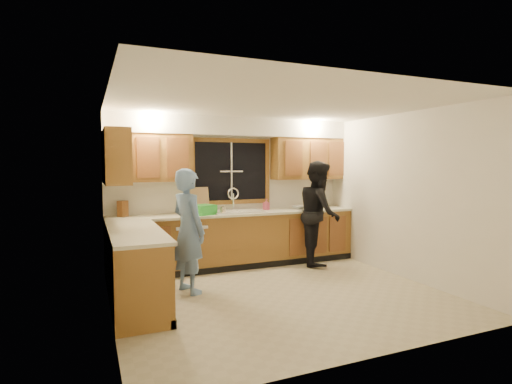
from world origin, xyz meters
TOP-DOWN VIEW (x-y plane):
  - floor at (0.00, 0.00)m, footprint 4.20×4.20m
  - ceiling at (0.00, 0.00)m, footprint 4.20×4.20m
  - wall_back at (0.00, 1.90)m, footprint 4.20×0.00m
  - wall_left at (-2.10, 0.00)m, footprint 0.00×3.80m
  - wall_right at (2.10, 0.00)m, footprint 0.00×3.80m
  - base_cabinets_back at (0.00, 1.60)m, footprint 4.20×0.60m
  - base_cabinets_left at (-1.80, 0.35)m, footprint 0.60×1.90m
  - countertop_back at (0.00, 1.58)m, footprint 4.20×0.63m
  - countertop_left at (-1.79, 0.35)m, footprint 0.63×1.90m
  - upper_cabinets_left at (-1.43, 1.73)m, footprint 1.35×0.33m
  - upper_cabinets_right at (1.43, 1.73)m, footprint 1.35×0.33m
  - upper_cabinets_return at (-1.94, 1.12)m, footprint 0.33×0.90m
  - soffit at (0.00, 1.72)m, footprint 4.20×0.35m
  - window_frame at (0.00, 1.89)m, footprint 1.44×0.03m
  - sink at (0.00, 1.60)m, footprint 0.86×0.52m
  - dishwasher at (-0.85, 1.59)m, footprint 0.60×0.56m
  - stove at (-1.80, -0.22)m, footprint 0.58×0.75m
  - man at (-1.08, 0.57)m, footprint 0.58×0.71m
  - woman at (1.36, 1.21)m, footprint 0.99×1.08m
  - knife_block at (-1.82, 1.75)m, footprint 0.17×0.17m
  - cutting_board at (-0.58, 1.82)m, footprint 0.33×0.14m
  - dish_crate at (-0.62, 1.51)m, footprint 0.43×0.42m
  - soap_bottle at (0.59, 1.72)m, footprint 0.10×0.11m
  - bowl at (1.19, 1.63)m, footprint 0.31×0.31m
  - can_left at (-0.29, 1.46)m, footprint 0.07×0.07m
  - can_right at (-0.33, 1.39)m, footprint 0.07×0.07m

SIDE VIEW (x-z plane):
  - floor at x=0.00m, z-range 0.00..0.00m
  - dishwasher at x=-0.85m, z-range 0.00..0.82m
  - base_cabinets_back at x=0.00m, z-range 0.00..0.88m
  - base_cabinets_left at x=-1.80m, z-range 0.00..0.88m
  - stove at x=-1.80m, z-range 0.00..0.90m
  - man at x=-1.08m, z-range 0.00..1.67m
  - sink at x=0.00m, z-range 0.58..1.15m
  - woman at x=1.36m, z-range 0.00..1.78m
  - countertop_back at x=0.00m, z-range 0.88..0.92m
  - countertop_left at x=-1.79m, z-range 0.88..0.92m
  - bowl at x=1.19m, z-range 0.92..0.98m
  - can_left at x=-0.29m, z-range 0.92..1.04m
  - can_right at x=-0.33m, z-range 0.92..1.04m
  - dish_crate at x=-0.62m, z-range 0.92..1.08m
  - soap_bottle at x=0.59m, z-range 0.92..1.11m
  - knife_block at x=-1.82m, z-range 0.92..1.16m
  - cutting_board at x=-0.58m, z-range 0.92..1.34m
  - wall_back at x=0.00m, z-range -0.85..3.35m
  - wall_left at x=-2.10m, z-range -0.65..3.15m
  - wall_right at x=2.10m, z-range -0.65..3.15m
  - window_frame at x=0.00m, z-range 1.03..2.17m
  - upper_cabinets_left at x=-1.43m, z-range 1.45..2.20m
  - upper_cabinets_right at x=1.43m, z-range 1.45..2.20m
  - upper_cabinets_return at x=-1.94m, z-range 1.45..2.20m
  - soffit at x=0.00m, z-range 2.20..2.50m
  - ceiling at x=0.00m, z-range 2.50..2.50m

